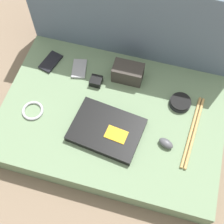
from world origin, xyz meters
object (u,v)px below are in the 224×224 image
(phone_silver, at_px, (79,69))
(camera_pouch, at_px, (128,73))
(laptop, at_px, (106,130))
(charger_brick, at_px, (96,81))
(phone_black, at_px, (51,62))
(speaker_puck, at_px, (180,102))
(computer_mouse, at_px, (166,143))

(phone_silver, xyz_separation_m, camera_pouch, (0.24, 0.02, 0.04))
(laptop, height_order, charger_brick, same)
(camera_pouch, bearing_deg, charger_brick, -153.18)
(camera_pouch, bearing_deg, phone_black, -178.02)
(phone_silver, distance_m, charger_brick, 0.11)
(phone_silver, bearing_deg, laptop, -64.19)
(speaker_puck, xyz_separation_m, camera_pouch, (-0.26, 0.07, 0.03))
(laptop, height_order, phone_black, laptop)
(laptop, bearing_deg, camera_pouch, 93.05)
(computer_mouse, bearing_deg, laptop, -157.06)
(computer_mouse, distance_m, phone_silver, 0.55)
(computer_mouse, bearing_deg, speaker_puck, 104.91)
(phone_silver, relative_size, camera_pouch, 0.85)
(camera_pouch, bearing_deg, speaker_puck, -15.90)
(laptop, bearing_deg, computer_mouse, 8.50)
(laptop, distance_m, charger_brick, 0.25)
(computer_mouse, height_order, phone_black, computer_mouse)
(laptop, bearing_deg, phone_black, 149.26)
(speaker_puck, height_order, phone_silver, speaker_puck)
(laptop, distance_m, phone_black, 0.46)
(laptop, bearing_deg, phone_silver, 134.64)
(laptop, bearing_deg, speaker_puck, 44.83)
(speaker_puck, bearing_deg, laptop, -142.31)
(speaker_puck, relative_size, charger_brick, 1.82)
(laptop, distance_m, speaker_puck, 0.36)
(phone_black, bearing_deg, speaker_puck, 9.25)
(phone_silver, relative_size, charger_brick, 2.22)
(laptop, height_order, computer_mouse, same)
(speaker_puck, bearing_deg, phone_silver, 173.17)
(camera_pouch, distance_m, charger_brick, 0.15)
(speaker_puck, relative_size, phone_silver, 0.82)
(laptop, height_order, speaker_puck, laptop)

